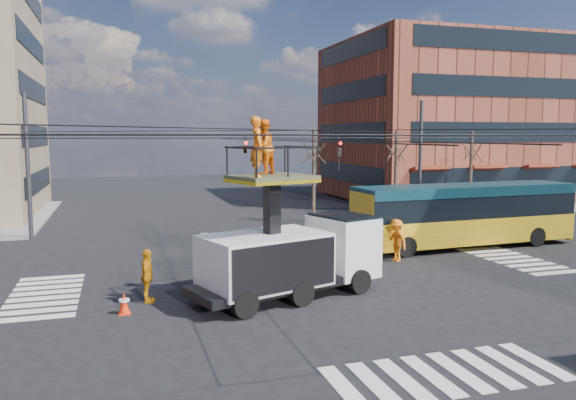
{
  "coord_description": "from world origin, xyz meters",
  "views": [
    {
      "loc": [
        -7.39,
        -21.22,
        5.68
      ],
      "look_at": [
        -0.12,
        2.54,
        2.83
      ],
      "focal_mm": 35.0,
      "sensor_mm": 36.0,
      "label": 1
    }
  ],
  "objects_px": {
    "traffic_cone": "(124,303)",
    "flagger": "(396,240)",
    "worker_ground": "(147,276)",
    "utility_truck": "(291,239)",
    "city_bus": "(465,214)"
  },
  "relations": [
    {
      "from": "utility_truck",
      "to": "city_bus",
      "type": "xyz_separation_m",
      "value": [
        11.19,
        5.95,
        -0.34
      ]
    },
    {
      "from": "traffic_cone",
      "to": "flagger",
      "type": "distance_m",
      "value": 12.73
    },
    {
      "from": "utility_truck",
      "to": "flagger",
      "type": "xyz_separation_m",
      "value": [
        6.25,
        3.96,
        -1.09
      ]
    },
    {
      "from": "utility_truck",
      "to": "flagger",
      "type": "distance_m",
      "value": 7.48
    },
    {
      "from": "utility_truck",
      "to": "worker_ground",
      "type": "xyz_separation_m",
      "value": [
        -4.91,
        0.71,
        -1.13
      ]
    },
    {
      "from": "worker_ground",
      "to": "utility_truck",
      "type": "bearing_deg",
      "value": -89.75
    },
    {
      "from": "city_bus",
      "to": "worker_ground",
      "type": "relative_size",
      "value": 6.51
    },
    {
      "from": "city_bus",
      "to": "worker_ground",
      "type": "xyz_separation_m",
      "value": [
        -16.11,
        -5.24,
        -0.8
      ]
    },
    {
      "from": "city_bus",
      "to": "traffic_cone",
      "type": "bearing_deg",
      "value": -162.55
    },
    {
      "from": "traffic_cone",
      "to": "flagger",
      "type": "bearing_deg",
      "value": 19.9
    },
    {
      "from": "traffic_cone",
      "to": "flagger",
      "type": "relative_size",
      "value": 0.37
    },
    {
      "from": "city_bus",
      "to": "traffic_cone",
      "type": "relative_size",
      "value": 17.06
    },
    {
      "from": "traffic_cone",
      "to": "flagger",
      "type": "height_order",
      "value": "flagger"
    },
    {
      "from": "traffic_cone",
      "to": "worker_ground",
      "type": "height_order",
      "value": "worker_ground"
    },
    {
      "from": "city_bus",
      "to": "worker_ground",
      "type": "distance_m",
      "value": 16.96
    }
  ]
}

